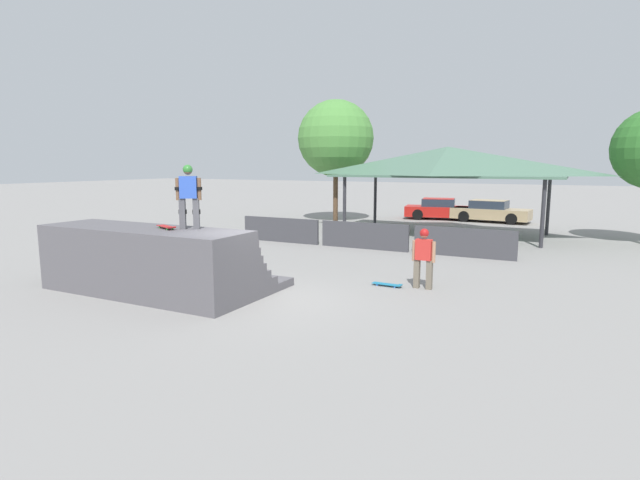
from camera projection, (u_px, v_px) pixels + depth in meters
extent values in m
plane|color=gray|center=(255.00, 301.00, 12.31)|extent=(160.00, 160.00, 0.00)
cube|color=#565459|center=(170.00, 283.00, 13.73)|extent=(5.91, 3.45, 0.22)
cube|color=#565459|center=(158.00, 278.00, 13.32)|extent=(5.91, 2.61, 0.22)
cube|color=#565459|center=(153.00, 271.00, 13.16)|extent=(5.91, 2.30, 0.22)
cube|color=#565459|center=(150.00, 264.00, 13.03)|extent=(5.91, 2.10, 0.22)
cube|color=#565459|center=(147.00, 256.00, 12.93)|extent=(5.91, 1.95, 0.22)
cube|color=#565459|center=(145.00, 248.00, 12.85)|extent=(5.91, 1.84, 0.22)
cube|color=#565459|center=(144.00, 240.00, 12.79)|extent=(5.91, 1.77, 0.22)
cube|color=#565459|center=(143.00, 232.00, 12.74)|extent=(5.91, 1.73, 0.22)
cylinder|color=silver|center=(167.00, 225.00, 13.48)|extent=(5.79, 0.07, 0.07)
cube|color=#4C4C51|center=(196.00, 214.00, 12.43)|extent=(0.20, 0.20, 0.77)
cube|color=black|center=(196.00, 212.00, 12.45)|extent=(0.22, 0.21, 0.11)
cube|color=#4C4C51|center=(183.00, 214.00, 12.40)|extent=(0.20, 0.20, 0.77)
cube|color=black|center=(183.00, 212.00, 12.42)|extent=(0.22, 0.21, 0.11)
cube|color=blue|center=(188.00, 187.00, 12.32)|extent=(0.46, 0.40, 0.54)
cylinder|color=brown|center=(199.00, 189.00, 12.34)|extent=(0.14, 0.14, 0.54)
cylinder|color=black|center=(199.00, 189.00, 12.34)|extent=(0.21, 0.21, 0.08)
cylinder|color=brown|center=(178.00, 189.00, 12.30)|extent=(0.14, 0.14, 0.54)
cylinder|color=black|center=(178.00, 189.00, 12.30)|extent=(0.21, 0.21, 0.08)
sphere|color=brown|center=(188.00, 171.00, 12.25)|extent=(0.21, 0.21, 0.21)
sphere|color=#337F33|center=(188.00, 169.00, 12.25)|extent=(0.24, 0.24, 0.24)
cylinder|color=green|center=(173.00, 229.00, 12.36)|extent=(0.06, 0.05, 0.05)
cylinder|color=green|center=(167.00, 229.00, 12.28)|extent=(0.06, 0.05, 0.05)
cylinder|color=green|center=(165.00, 227.00, 12.73)|extent=(0.06, 0.05, 0.05)
cylinder|color=green|center=(160.00, 227.00, 12.65)|extent=(0.06, 0.05, 0.05)
cube|color=#B22323|center=(166.00, 226.00, 12.50)|extent=(0.79, 0.50, 0.02)
cube|color=#B22323|center=(172.00, 227.00, 12.22)|extent=(0.17, 0.22, 0.02)
cube|color=#6B6051|center=(417.00, 274.00, 13.57)|extent=(0.15, 0.15, 0.79)
cube|color=#6B6051|center=(429.00, 275.00, 13.41)|extent=(0.15, 0.15, 0.79)
cube|color=red|center=(424.00, 250.00, 13.39)|extent=(0.43, 0.23, 0.56)
cylinder|color=#A87A5B|center=(414.00, 250.00, 13.52)|extent=(0.11, 0.11, 0.56)
cylinder|color=#A87A5B|center=(434.00, 252.00, 13.27)|extent=(0.11, 0.11, 0.56)
sphere|color=#A87A5B|center=(424.00, 234.00, 13.33)|extent=(0.22, 0.22, 0.22)
sphere|color=#B21919|center=(424.00, 233.00, 13.32)|extent=(0.24, 0.24, 0.24)
cylinder|color=blue|center=(396.00, 286.00, 13.73)|extent=(0.05, 0.03, 0.05)
cylinder|color=blue|center=(395.00, 287.00, 13.61)|extent=(0.05, 0.03, 0.05)
cylinder|color=blue|center=(379.00, 284.00, 13.98)|extent=(0.05, 0.03, 0.05)
cylinder|color=blue|center=(377.00, 285.00, 13.85)|extent=(0.05, 0.03, 0.05)
cube|color=teal|center=(387.00, 284.00, 13.79)|extent=(0.84, 0.23, 0.02)
cube|color=teal|center=(400.00, 285.00, 13.60)|extent=(0.11, 0.20, 0.02)
cube|color=#3D3D42|center=(280.00, 230.00, 21.61)|extent=(3.67, 0.12, 1.05)
cube|color=#3D3D42|center=(364.00, 236.00, 19.85)|extent=(3.67, 0.12, 1.05)
cube|color=#3D3D42|center=(464.00, 243.00, 18.09)|extent=(3.67, 0.12, 1.05)
cylinder|color=#2D2D33|center=(345.00, 206.00, 23.84)|extent=(0.16, 0.16, 2.75)
cylinder|color=#2D2D33|center=(543.00, 214.00, 19.92)|extent=(0.16, 0.16, 2.75)
cylinder|color=#2D2D33|center=(375.00, 200.00, 27.45)|extent=(0.16, 0.16, 2.75)
cylinder|color=#2D2D33|center=(548.00, 206.00, 23.53)|extent=(0.16, 0.16, 2.75)
cube|color=#4C705B|center=(447.00, 176.00, 23.47)|extent=(10.24, 4.82, 0.10)
pyramid|color=#4C705B|center=(447.00, 161.00, 23.36)|extent=(10.03, 4.73, 1.31)
cylinder|color=brown|center=(336.00, 194.00, 28.97)|extent=(0.28, 0.28, 3.25)
sphere|color=#4C893D|center=(336.00, 138.00, 28.49)|extent=(4.34, 4.34, 4.34)
cube|color=red|center=(440.00, 211.00, 30.55)|extent=(4.39, 2.42, 0.62)
cube|color=#283342|center=(438.00, 203.00, 30.50)|extent=(2.15, 1.75, 0.46)
cube|color=red|center=(439.00, 199.00, 30.46)|extent=(2.06, 1.70, 0.04)
cylinder|color=black|center=(462.00, 213.00, 30.94)|extent=(0.67, 0.31, 0.64)
cylinder|color=black|center=(461.00, 216.00, 29.48)|extent=(0.67, 0.31, 0.64)
cylinder|color=black|center=(420.00, 212.00, 31.66)|extent=(0.67, 0.31, 0.64)
cylinder|color=black|center=(418.00, 215.00, 30.20)|extent=(0.67, 0.31, 0.64)
cube|color=tan|center=(491.00, 214.00, 29.08)|extent=(4.47, 2.05, 0.62)
cube|color=#283342|center=(489.00, 204.00, 29.06)|extent=(2.13, 1.58, 0.46)
cube|color=tan|center=(489.00, 200.00, 29.03)|extent=(2.03, 1.54, 0.04)
cylinder|color=black|center=(517.00, 217.00, 29.05)|extent=(0.65, 0.25, 0.64)
cylinder|color=black|center=(512.00, 219.00, 27.77)|extent=(0.65, 0.25, 0.64)
cylinder|color=black|center=(471.00, 214.00, 30.44)|extent=(0.65, 0.25, 0.64)
cylinder|color=black|center=(464.00, 216.00, 29.17)|extent=(0.65, 0.25, 0.64)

